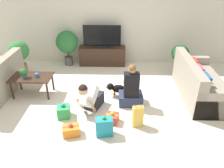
{
  "coord_description": "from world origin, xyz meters",
  "views": [
    {
      "loc": [
        0.52,
        -3.96,
        2.73
      ],
      "look_at": [
        0.39,
        0.24,
        0.45
      ],
      "focal_mm": 35.0,
      "sensor_mm": 36.0,
      "label": 1
    }
  ],
  "objects_px": {
    "gift_box_a": "(104,127)",
    "gift_box_c": "(64,111)",
    "coffee_table": "(32,79)",
    "person_sitting": "(131,91)",
    "gift_box_b": "(71,130)",
    "gift_bag_a": "(138,116)",
    "potted_plant_corner_left": "(19,53)",
    "dog": "(116,88)",
    "tv_console": "(102,56)",
    "person_kneeling": "(90,97)",
    "mug": "(37,75)",
    "sofa_right": "(199,84)",
    "tabletop_plant": "(24,73)",
    "potted_plant_back_left": "(67,43)",
    "tv": "(102,37)",
    "gift_box_d": "(112,118)",
    "potted_plant_corner_right": "(180,55)"
  },
  "relations": [
    {
      "from": "gift_box_c",
      "to": "mug",
      "type": "height_order",
      "value": "mug"
    },
    {
      "from": "potted_plant_corner_right",
      "to": "gift_box_d",
      "type": "height_order",
      "value": "potted_plant_corner_right"
    },
    {
      "from": "gift_box_a",
      "to": "gift_box_c",
      "type": "distance_m",
      "value": 1.01
    },
    {
      "from": "potted_plant_back_left",
      "to": "person_kneeling",
      "type": "distance_m",
      "value": 2.64
    },
    {
      "from": "tv_console",
      "to": "gift_bag_a",
      "type": "relative_size",
      "value": 3.03
    },
    {
      "from": "mug",
      "to": "tabletop_plant",
      "type": "bearing_deg",
      "value": -173.6
    },
    {
      "from": "gift_box_a",
      "to": "mug",
      "type": "xyz_separation_m",
      "value": [
        -1.64,
        1.37,
        0.34
      ]
    },
    {
      "from": "gift_box_b",
      "to": "mug",
      "type": "xyz_separation_m",
      "value": [
        -1.03,
        1.39,
        0.42
      ]
    },
    {
      "from": "tv",
      "to": "potted_plant_corner_right",
      "type": "height_order",
      "value": "tv"
    },
    {
      "from": "potted_plant_corner_left",
      "to": "dog",
      "type": "relative_size",
      "value": 1.75
    },
    {
      "from": "gift_box_b",
      "to": "tv_console",
      "type": "bearing_deg",
      "value": 83.93
    },
    {
      "from": "gift_box_b",
      "to": "mug",
      "type": "relative_size",
      "value": 2.9
    },
    {
      "from": "coffee_table",
      "to": "gift_box_a",
      "type": "height_order",
      "value": "coffee_table"
    },
    {
      "from": "potted_plant_corner_left",
      "to": "person_sitting",
      "type": "distance_m",
      "value": 3.46
    },
    {
      "from": "person_kneeling",
      "to": "dog",
      "type": "distance_m",
      "value": 0.81
    },
    {
      "from": "sofa_right",
      "to": "person_kneeling",
      "type": "bearing_deg",
      "value": 105.56
    },
    {
      "from": "potted_plant_corner_right",
      "to": "potted_plant_back_left",
      "type": "relative_size",
      "value": 0.75
    },
    {
      "from": "gift_box_a",
      "to": "gift_bag_a",
      "type": "distance_m",
      "value": 0.68
    },
    {
      "from": "gift_box_c",
      "to": "person_sitting",
      "type": "bearing_deg",
      "value": 20.34
    },
    {
      "from": "gift_bag_a",
      "to": "person_kneeling",
      "type": "bearing_deg",
      "value": 153.04
    },
    {
      "from": "gift_box_c",
      "to": "gift_bag_a",
      "type": "bearing_deg",
      "value": -9.55
    },
    {
      "from": "coffee_table",
      "to": "dog",
      "type": "bearing_deg",
      "value": -0.73
    },
    {
      "from": "tv_console",
      "to": "dog",
      "type": "bearing_deg",
      "value": -76.57
    },
    {
      "from": "potted_plant_back_left",
      "to": "coffee_table",
      "type": "bearing_deg",
      "value": -104.64
    },
    {
      "from": "person_kneeling",
      "to": "dog",
      "type": "xyz_separation_m",
      "value": [
        0.53,
        0.6,
        -0.12
      ]
    },
    {
      "from": "potted_plant_back_left",
      "to": "gift_box_a",
      "type": "height_order",
      "value": "potted_plant_back_left"
    },
    {
      "from": "sofa_right",
      "to": "gift_box_c",
      "type": "height_order",
      "value": "sofa_right"
    },
    {
      "from": "gift_box_b",
      "to": "gift_box_d",
      "type": "xyz_separation_m",
      "value": [
        0.74,
        0.4,
        -0.0
      ]
    },
    {
      "from": "gift_bag_a",
      "to": "potted_plant_corner_right",
      "type": "bearing_deg",
      "value": 61.53
    },
    {
      "from": "gift_box_b",
      "to": "tabletop_plant",
      "type": "xyz_separation_m",
      "value": [
        -1.31,
        1.36,
        0.5
      ]
    },
    {
      "from": "coffee_table",
      "to": "person_sitting",
      "type": "xyz_separation_m",
      "value": [
        2.3,
        -0.35,
        -0.07
      ]
    },
    {
      "from": "tv_console",
      "to": "gift_bag_a",
      "type": "height_order",
      "value": "tv_console"
    },
    {
      "from": "tv",
      "to": "tv_console",
      "type": "bearing_deg",
      "value": 0.0
    },
    {
      "from": "gift_box_b",
      "to": "gift_box_d",
      "type": "bearing_deg",
      "value": 28.24
    },
    {
      "from": "potted_plant_back_left",
      "to": "gift_box_d",
      "type": "bearing_deg",
      "value": -62.99
    },
    {
      "from": "gift_box_b",
      "to": "dog",
      "type": "bearing_deg",
      "value": 59.98
    },
    {
      "from": "gift_box_b",
      "to": "coffee_table",
      "type": "bearing_deg",
      "value": 129.89
    },
    {
      "from": "person_sitting",
      "to": "gift_bag_a",
      "type": "relative_size",
      "value": 2.09
    },
    {
      "from": "gift_box_b",
      "to": "gift_bag_a",
      "type": "xyz_separation_m",
      "value": [
        1.22,
        0.29,
        0.13
      ]
    },
    {
      "from": "tv_console",
      "to": "potted_plant_corner_right",
      "type": "bearing_deg",
      "value": -11.72
    },
    {
      "from": "tv_console",
      "to": "gift_box_a",
      "type": "xyz_separation_m",
      "value": [
        0.26,
        -3.24,
        -0.11
      ]
    },
    {
      "from": "gift_box_b",
      "to": "sofa_right",
      "type": "bearing_deg",
      "value": 28.28
    },
    {
      "from": "tv_console",
      "to": "gift_box_c",
      "type": "relative_size",
      "value": 4.5
    },
    {
      "from": "coffee_table",
      "to": "gift_box_d",
      "type": "xyz_separation_m",
      "value": [
        1.91,
        -1.01,
        -0.32
      ]
    },
    {
      "from": "potted_plant_back_left",
      "to": "gift_box_d",
      "type": "height_order",
      "value": "potted_plant_back_left"
    },
    {
      "from": "sofa_right",
      "to": "gift_box_c",
      "type": "xyz_separation_m",
      "value": [
        -2.99,
        -0.93,
        -0.19
      ]
    },
    {
      "from": "sofa_right",
      "to": "potted_plant_corner_right",
      "type": "distance_m",
      "value": 1.35
    },
    {
      "from": "tabletop_plant",
      "to": "potted_plant_back_left",
      "type": "bearing_deg",
      "value": 71.81
    },
    {
      "from": "potted_plant_corner_left",
      "to": "gift_box_b",
      "type": "xyz_separation_m",
      "value": [
        1.94,
        -2.64,
        -0.5
      ]
    },
    {
      "from": "gift_box_a",
      "to": "gift_bag_a",
      "type": "relative_size",
      "value": 0.89
    }
  ]
}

